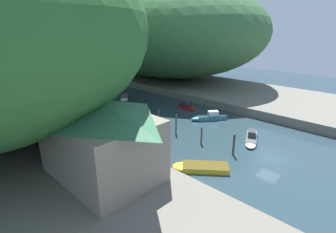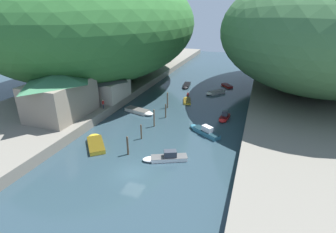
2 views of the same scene
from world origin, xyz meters
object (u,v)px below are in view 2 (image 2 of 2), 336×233
at_px(boat_moored_right, 186,86).
at_px(boat_open_rowboat, 204,131).
at_px(boat_cabin_cruiser, 187,100).
at_px(channel_buoy_near, 188,94).
at_px(boathouse_shed, 110,86).
at_px(boat_mid_channel, 165,157).
at_px(person_on_quay, 103,103).
at_px(boat_far_right_bank, 224,117).
at_px(boat_white_cruiser, 95,143).
at_px(boat_small_dinghy, 226,85).
at_px(waterfront_building, 60,94).
at_px(boat_yellow_tender, 140,111).
at_px(boat_red_skiff, 215,93).

relative_size(boat_moored_right, boat_open_rowboat, 0.91).
relative_size(boat_cabin_cruiser, channel_buoy_near, 5.35).
relative_size(boathouse_shed, boat_mid_channel, 1.40).
relative_size(boat_open_rowboat, channel_buoy_near, 6.50).
xyz_separation_m(boathouse_shed, boat_mid_channel, (17.49, -15.78, -3.64)).
height_order(boathouse_shed, boat_moored_right, boathouse_shed).
bearing_deg(person_on_quay, boat_far_right_bank, -82.16).
xyz_separation_m(boat_white_cruiser, channel_buoy_near, (6.79, 26.50, 0.06)).
bearing_deg(boat_small_dinghy, waterfront_building, -161.09).
bearing_deg(boat_yellow_tender, waterfront_building, -34.42).
bearing_deg(boat_cabin_cruiser, boat_mid_channel, -97.99).
xyz_separation_m(boat_cabin_cruiser, person_on_quay, (-12.14, -13.20, 2.35)).
bearing_deg(boat_white_cruiser, boat_open_rowboat, -7.64).
bearing_deg(waterfront_building, boat_mid_channel, -14.17).
bearing_deg(boat_moored_right, boat_white_cruiser, 75.39).
bearing_deg(boat_mid_channel, boat_moored_right, -13.81).
bearing_deg(waterfront_building, boat_red_skiff, 49.74).
bearing_deg(boat_cabin_cruiser, boat_yellow_tender, -141.42).
bearing_deg(person_on_quay, boat_moored_right, -28.77).
xyz_separation_m(boat_yellow_tender, boat_white_cruiser, (-1.00, -13.43, -0.03)).
height_order(boat_red_skiff, person_on_quay, person_on_quay).
bearing_deg(boat_red_skiff, boat_far_right_bank, 146.36).
bearing_deg(boat_moored_right, boat_far_right_bank, 117.41).
bearing_deg(boat_cabin_cruiser, boat_moored_right, 89.98).
bearing_deg(boat_red_skiff, boathouse_shed, 78.06).
height_order(boat_mid_channel, boat_cabin_cruiser, boat_mid_channel).
bearing_deg(boat_small_dinghy, boat_cabin_cruiser, -149.67).
xyz_separation_m(boat_moored_right, person_on_quay, (-9.09, -23.46, 2.24)).
distance_m(boat_red_skiff, boat_open_rowboat, 21.09).
bearing_deg(boathouse_shed, channel_buoy_near, 40.78).
bearing_deg(boat_open_rowboat, boat_cabin_cruiser, 58.94).
bearing_deg(boat_yellow_tender, boat_open_rowboat, 85.34).
bearing_deg(boat_far_right_bank, channel_buoy_near, -42.42).
distance_m(boathouse_shed, boat_open_rowboat, 21.84).
relative_size(waterfront_building, person_on_quay, 6.82).
relative_size(boat_mid_channel, channel_buoy_near, 6.55).
relative_size(boat_red_skiff, channel_buoy_near, 5.33).
height_order(waterfront_building, boat_red_skiff, waterfront_building).
xyz_separation_m(boat_white_cruiser, boat_far_right_bank, (16.53, 15.52, 0.16)).
distance_m(boat_small_dinghy, channel_buoy_near, 12.89).
bearing_deg(boat_red_skiff, boat_small_dinghy, -62.73).
relative_size(waterfront_building, boat_cabin_cruiser, 2.37).
height_order(boat_red_skiff, boat_white_cruiser, boat_red_skiff).
height_order(boat_open_rowboat, boat_cabin_cruiser, boat_open_rowboat).
relative_size(boat_white_cruiser, boat_small_dinghy, 1.44).
xyz_separation_m(boat_open_rowboat, boat_cabin_cruiser, (-6.66, 14.03, -0.29)).
bearing_deg(boat_white_cruiser, boat_moored_right, 42.69).
xyz_separation_m(boat_red_skiff, boat_far_right_bank, (4.26, -14.34, 0.13)).
height_order(boat_open_rowboat, person_on_quay, person_on_quay).
xyz_separation_m(boat_far_right_bank, channel_buoy_near, (-9.75, 10.99, -0.10)).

